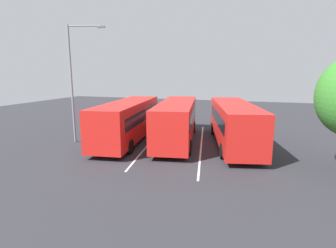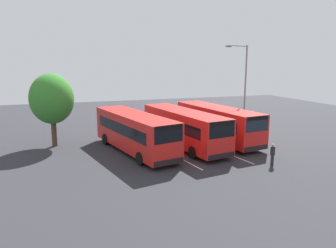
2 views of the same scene
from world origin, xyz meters
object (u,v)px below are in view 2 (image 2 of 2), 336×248
(pedestrian, at_px, (273,153))
(depot_tree, at_px, (52,99))
(bus_center_left, at_px, (184,127))
(street_lamp, at_px, (243,84))
(bus_far_left, at_px, (134,131))
(bus_center_right, at_px, (217,122))

(pedestrian, bearing_deg, depot_tree, 35.30)
(bus_center_left, xyz_separation_m, street_lamp, (-2.62, 7.32, 3.33))
(bus_far_left, relative_size, street_lamp, 1.24)
(bus_center_right, distance_m, street_lamp, 5.15)
(bus_center_left, height_order, pedestrian, bus_center_left)
(street_lamp, bearing_deg, bus_center_left, 4.34)
(bus_center_right, xyz_separation_m, depot_tree, (-2.72, -14.32, 2.41))
(bus_center_left, bearing_deg, street_lamp, 99.87)
(street_lamp, distance_m, depot_tree, 17.97)
(bus_center_right, xyz_separation_m, pedestrian, (7.83, 0.36, -0.80))
(depot_tree, bearing_deg, bus_center_right, 79.26)
(street_lamp, bearing_deg, depot_tree, -18.97)
(bus_center_left, xyz_separation_m, depot_tree, (-3.74, -10.60, 2.41))
(street_lamp, height_order, depot_tree, street_lamp)
(pedestrian, bearing_deg, street_lamp, -37.92)
(bus_center_right, distance_m, pedestrian, 7.88)
(bus_center_left, bearing_deg, bus_center_right, 95.53)
(bus_far_left, bearing_deg, depot_tree, -135.68)
(bus_center_left, height_order, depot_tree, depot_tree)
(bus_far_left, bearing_deg, bus_center_left, 79.83)
(bus_center_right, bearing_deg, depot_tree, -108.90)
(pedestrian, bearing_deg, bus_center_left, 11.99)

